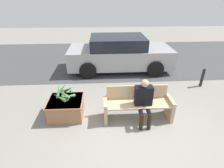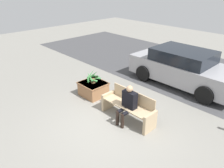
% 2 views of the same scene
% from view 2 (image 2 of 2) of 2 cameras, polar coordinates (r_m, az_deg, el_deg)
% --- Properties ---
extents(ground_plane, '(30.00, 30.00, 0.00)m').
position_cam_2_polar(ground_plane, '(6.76, -0.92, -10.56)').
color(ground_plane, gray).
extents(road_surface, '(20.00, 6.00, 0.01)m').
position_cam_2_polar(road_surface, '(11.07, 21.80, 2.57)').
color(road_surface, '#424244').
rests_on(road_surface, ground_plane).
extents(bench, '(1.84, 0.55, 0.90)m').
position_cam_2_polar(bench, '(6.83, 4.42, -5.79)').
color(bench, tan).
rests_on(bench, ground_plane).
extents(person_seated, '(0.45, 0.57, 1.22)m').
position_cam_2_polar(person_seated, '(6.53, 4.15, -4.83)').
color(person_seated, black).
rests_on(person_seated, ground_plane).
extents(planter_box, '(0.94, 0.87, 0.52)m').
position_cam_2_polar(planter_box, '(8.27, -4.90, -1.17)').
color(planter_box, '#936642').
rests_on(planter_box, ground_plane).
extents(potted_plant, '(0.60, 0.58, 0.45)m').
position_cam_2_polar(potted_plant, '(8.07, -4.96, 1.71)').
color(potted_plant, brown).
rests_on(potted_plant, planter_box).
extents(parked_car, '(4.41, 1.98, 1.48)m').
position_cam_2_polar(parked_car, '(9.43, 18.16, 4.07)').
color(parked_car, '#99999E').
rests_on(parked_car, ground_plane).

